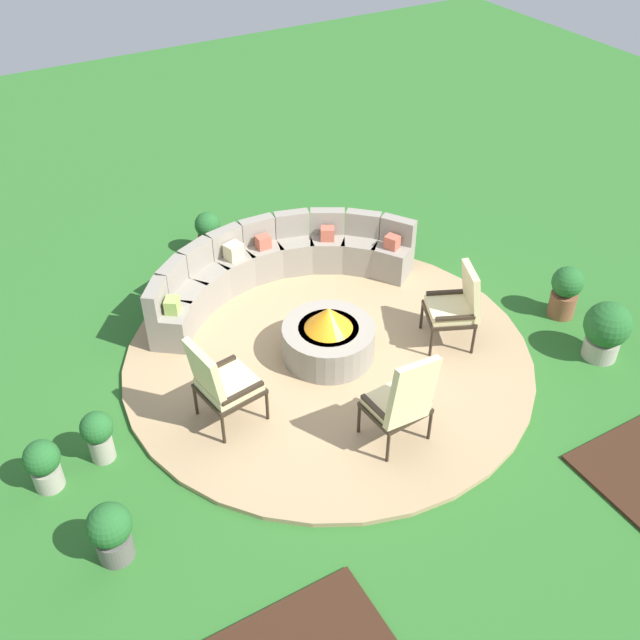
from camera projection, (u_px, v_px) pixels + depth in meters
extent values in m
plane|color=#2D6B28|center=(328.00, 358.00, 8.80)|extent=(24.00, 24.00, 0.00)
cylinder|color=tan|center=(328.00, 356.00, 8.78)|extent=(4.88, 4.88, 0.06)
cylinder|color=gray|center=(328.00, 341.00, 8.63)|extent=(1.10, 1.10, 0.42)
cylinder|color=black|center=(328.00, 329.00, 8.52)|extent=(0.71, 0.71, 0.06)
cone|color=orange|center=(329.00, 318.00, 8.42)|extent=(0.57, 0.57, 0.28)
cube|color=gray|center=(392.00, 260.00, 9.95)|extent=(0.63, 0.64, 0.46)
cube|color=gray|center=(398.00, 230.00, 9.80)|extent=(0.39, 0.48, 0.34)
cube|color=gray|center=(360.00, 254.00, 10.08)|extent=(0.65, 0.65, 0.46)
cube|color=gray|center=(363.00, 223.00, 9.94)|extent=(0.45, 0.44, 0.34)
cube|color=gray|center=(327.00, 252.00, 10.12)|extent=(0.63, 0.62, 0.46)
cube|color=gray|center=(327.00, 221.00, 9.99)|extent=(0.49, 0.37, 0.34)
cube|color=gray|center=(295.00, 254.00, 10.08)|extent=(0.58, 0.56, 0.46)
cube|color=gray|center=(292.00, 223.00, 9.94)|extent=(0.49, 0.28, 0.34)
cube|color=gray|center=(263.00, 260.00, 9.95)|extent=(0.49, 0.47, 0.46)
cube|color=gray|center=(257.00, 230.00, 9.81)|extent=(0.47, 0.18, 0.34)
cube|color=gray|center=(233.00, 271.00, 9.75)|extent=(0.55, 0.53, 0.46)
cube|color=gray|center=(225.00, 241.00, 9.59)|extent=(0.49, 0.25, 0.34)
cube|color=gray|center=(207.00, 286.00, 9.48)|extent=(0.62, 0.61, 0.46)
cube|color=gray|center=(196.00, 256.00, 9.30)|extent=(0.49, 0.34, 0.34)
cube|color=gray|center=(186.00, 304.00, 9.16)|extent=(0.65, 0.64, 0.46)
cube|color=gray|center=(172.00, 276.00, 8.96)|extent=(0.47, 0.42, 0.34)
cube|color=gray|center=(172.00, 326.00, 8.82)|extent=(0.64, 0.65, 0.46)
cube|color=gray|center=(155.00, 299.00, 8.58)|extent=(0.41, 0.47, 0.34)
cube|color=#BC5B47|center=(328.00, 234.00, 9.88)|extent=(0.24, 0.23, 0.18)
cube|color=#BC5B47|center=(392.00, 242.00, 9.72)|extent=(0.21, 0.23, 0.18)
cube|color=beige|center=(234.00, 251.00, 9.51)|extent=(0.26, 0.23, 0.21)
cube|color=#BC5B47|center=(263.00, 242.00, 9.72)|extent=(0.18, 0.15, 0.18)
cube|color=#93B756|center=(172.00, 305.00, 8.61)|extent=(0.23, 0.24, 0.18)
cylinder|color=#2D2319|center=(239.00, 379.00, 8.14)|extent=(0.04, 0.04, 0.38)
cylinder|color=#2D2319|center=(267.00, 406.00, 7.81)|extent=(0.04, 0.04, 0.38)
cylinder|color=#2D2319|center=(196.00, 401.00, 7.87)|extent=(0.04, 0.04, 0.38)
cylinder|color=#2D2319|center=(223.00, 430.00, 7.53)|extent=(0.04, 0.04, 0.38)
cube|color=#2D2319|center=(230.00, 389.00, 7.70)|extent=(0.68, 0.67, 0.05)
cube|color=beige|center=(229.00, 384.00, 7.66)|extent=(0.62, 0.62, 0.09)
cube|color=beige|center=(206.00, 374.00, 7.36)|extent=(0.26, 0.57, 0.68)
cube|color=#2D2319|center=(215.00, 366.00, 7.78)|extent=(0.51, 0.13, 0.04)
cube|color=#2D2319|center=(243.00, 393.00, 7.46)|extent=(0.51, 0.13, 0.04)
cylinder|color=#2D2319|center=(359.00, 419.00, 7.65)|extent=(0.04, 0.04, 0.38)
cylinder|color=#2D2319|center=(400.00, 398.00, 7.90)|extent=(0.04, 0.04, 0.38)
cylinder|color=#2D2319|center=(388.00, 448.00, 7.33)|extent=(0.04, 0.04, 0.38)
cylinder|color=#2D2319|center=(430.00, 426.00, 7.58)|extent=(0.04, 0.04, 0.38)
cube|color=#2D2319|center=(396.00, 408.00, 7.48)|extent=(0.63, 0.57, 0.05)
cube|color=beige|center=(396.00, 403.00, 7.44)|extent=(0.58, 0.52, 0.09)
cube|color=beige|center=(412.00, 393.00, 7.10)|extent=(0.64, 0.13, 0.79)
cube|color=#2D2319|center=(376.00, 409.00, 7.28)|extent=(0.08, 0.45, 0.04)
cube|color=#2D2319|center=(416.00, 388.00, 7.52)|extent=(0.08, 0.45, 0.04)
cylinder|color=#2D2319|center=(431.00, 343.00, 8.63)|extent=(0.04, 0.04, 0.38)
cylinder|color=#2D2319|center=(422.00, 316.00, 9.04)|extent=(0.04, 0.04, 0.38)
cylinder|color=#2D2319|center=(473.00, 341.00, 8.67)|extent=(0.04, 0.04, 0.38)
cylinder|color=#2D2319|center=(462.00, 313.00, 9.08)|extent=(0.04, 0.04, 0.38)
cube|color=#2D2319|center=(449.00, 314.00, 8.72)|extent=(0.73, 0.74, 0.05)
cube|color=beige|center=(449.00, 309.00, 8.68)|extent=(0.67, 0.68, 0.09)
cube|color=beige|center=(471.00, 291.00, 8.54)|extent=(0.34, 0.57, 0.63)
cube|color=#2D2319|center=(455.00, 318.00, 8.44)|extent=(0.44, 0.23, 0.04)
cube|color=#2D2319|center=(445.00, 292.00, 8.84)|extent=(0.44, 0.23, 0.04)
cylinder|color=#A89E8E|center=(601.00, 348.00, 8.76)|extent=(0.41, 0.41, 0.26)
sphere|color=#236028|center=(608.00, 325.00, 8.54)|extent=(0.55, 0.55, 0.55)
sphere|color=#E55638|center=(614.00, 316.00, 8.50)|extent=(0.18, 0.18, 0.18)
cylinder|color=brown|center=(562.00, 304.00, 9.38)|extent=(0.34, 0.34, 0.33)
sphere|color=#236028|center=(568.00, 282.00, 9.17)|extent=(0.40, 0.40, 0.40)
sphere|color=yellow|center=(572.00, 275.00, 9.13)|extent=(0.15, 0.15, 0.15)
cylinder|color=brown|center=(210.00, 244.00, 10.54)|extent=(0.31, 0.31, 0.31)
sphere|color=#236028|center=(207.00, 225.00, 10.34)|extent=(0.36, 0.36, 0.36)
cylinder|color=#A89E8E|center=(102.00, 447.00, 7.48)|extent=(0.25, 0.25, 0.30)
sphere|color=#236028|center=(96.00, 427.00, 7.30)|extent=(0.33, 0.33, 0.33)
sphere|color=#DB337A|center=(99.00, 422.00, 7.28)|extent=(0.11, 0.11, 0.11)
cylinder|color=#A89E8E|center=(48.00, 477.00, 7.21)|extent=(0.29, 0.29, 0.25)
sphere|color=#236028|center=(41.00, 458.00, 7.03)|extent=(0.36, 0.36, 0.36)
sphere|color=#E55638|center=(44.00, 451.00, 7.00)|extent=(0.13, 0.13, 0.13)
cylinder|color=#605B56|center=(115.00, 546.00, 6.57)|extent=(0.33, 0.33, 0.26)
sphere|color=#236028|center=(109.00, 525.00, 6.38)|extent=(0.41, 0.41, 0.41)
sphere|color=#E55638|center=(113.00, 517.00, 6.35)|extent=(0.15, 0.15, 0.15)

